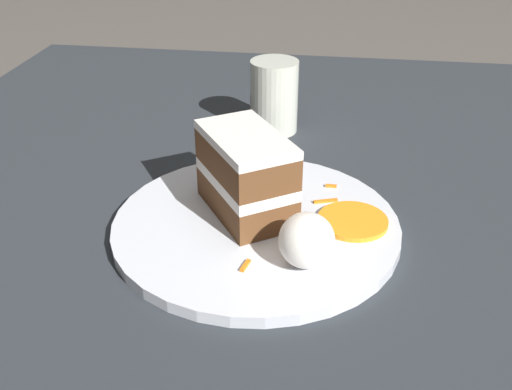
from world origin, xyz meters
TOP-DOWN VIEW (x-y plane):
  - ground_plane at (0.00, 0.00)m, footprint 6.00×6.00m
  - dining_table at (0.00, 0.00)m, footprint 1.39×1.11m
  - plate at (-0.05, -0.02)m, footprint 0.31×0.31m
  - cake_slice at (-0.07, -0.04)m, footprint 0.14×0.12m
  - cream_dollop at (0.02, 0.03)m, footprint 0.06×0.05m
  - orange_garnish at (-0.06, 0.08)m, footprint 0.08×0.08m
  - carrot_shreds_scatter at (-0.07, 0.00)m, footprint 0.20×0.17m
  - drinking_glass at (-0.32, -0.04)m, footprint 0.07×0.07m

SIDE VIEW (x-z plane):
  - ground_plane at x=0.00m, z-range 0.00..0.00m
  - dining_table at x=0.00m, z-range 0.00..0.02m
  - plate at x=-0.05m, z-range 0.02..0.04m
  - carrot_shreds_scatter at x=-0.07m, z-range 0.04..0.04m
  - orange_garnish at x=-0.06m, z-range 0.04..0.04m
  - cream_dollop at x=0.02m, z-range 0.04..0.09m
  - drinking_glass at x=-0.32m, z-range 0.02..0.12m
  - cake_slice at x=-0.07m, z-range 0.04..0.13m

